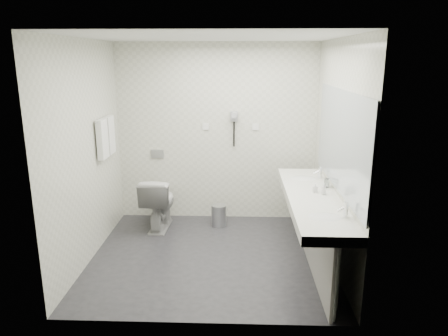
{
  "coord_description": "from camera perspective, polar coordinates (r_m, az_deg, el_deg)",
  "views": [
    {
      "loc": [
        0.32,
        -4.56,
        2.3
      ],
      "look_at": [
        0.15,
        0.15,
        1.05
      ],
      "focal_mm": 33.67,
      "sensor_mm": 36.0,
      "label": 1
    }
  ],
  "objects": [
    {
      "name": "wall_left",
      "position": [
        4.98,
        -18.19,
        1.95
      ],
      "size": [
        0.0,
        2.6,
        2.6
      ],
      "primitive_type": "plane",
      "rotation": [
        1.57,
        0.0,
        1.57
      ],
      "color": "beige",
      "rests_on": "floor"
    },
    {
      "name": "towel_far",
      "position": [
        5.59,
        -15.29,
        4.34
      ],
      "size": [
        0.07,
        0.24,
        0.48
      ],
      "primitive_type": "cube",
      "color": "white",
      "rests_on": "towel_rail"
    },
    {
      "name": "toilet",
      "position": [
        5.85,
        -8.83,
        -4.65
      ],
      "size": [
        0.45,
        0.74,
        0.73
      ],
      "primitive_type": "imported",
      "rotation": [
        0.0,
        0.0,
        3.09
      ],
      "color": "white",
      "rests_on": "floor"
    },
    {
      "name": "mirror",
      "position": [
        4.56,
        15.56,
        3.59
      ],
      "size": [
        0.02,
        2.2,
        1.05
      ],
      "primitive_type": "cube",
      "color": "#B2BCC6",
      "rests_on": "wall_right"
    },
    {
      "name": "towel_rail",
      "position": [
        5.42,
        -15.98,
        6.35
      ],
      "size": [
        0.02,
        0.62,
        0.02
      ],
      "primitive_type": "cylinder",
      "rotation": [
        1.57,
        0.0,
        0.0
      ],
      "color": "silver",
      "rests_on": "wall_left"
    },
    {
      "name": "basin_far",
      "position": [
        5.28,
        10.76,
        -1.52
      ],
      "size": [
        0.4,
        0.31,
        0.05
      ],
      "primitive_type": "ellipsoid",
      "color": "white",
      "rests_on": "vanity_counter"
    },
    {
      "name": "vanity_counter",
      "position": [
        4.68,
        11.9,
        -4.17
      ],
      "size": [
        0.55,
        2.2,
        0.1
      ],
      "primitive_type": "cube",
      "color": "silver",
      "rests_on": "floor"
    },
    {
      "name": "dryer_cord",
      "position": [
        5.9,
        1.36,
        4.62
      ],
      "size": [
        0.02,
        0.02,
        0.35
      ],
      "primitive_type": "cylinder",
      "color": "black",
      "rests_on": "dryer_cradle"
    },
    {
      "name": "switch_plate_b",
      "position": [
        5.92,
        4.29,
        5.6
      ],
      "size": [
        0.09,
        0.02,
        0.09
      ],
      "primitive_type": "cube",
      "color": "white",
      "rests_on": "wall_back"
    },
    {
      "name": "vanity_post_far",
      "position": [
        5.79,
        10.53,
        -4.81
      ],
      "size": [
        0.06,
        0.06,
        0.75
      ],
      "primitive_type": "cylinder",
      "color": "silver",
      "rests_on": "floor"
    },
    {
      "name": "switch_plate_a",
      "position": [
        5.94,
        -2.51,
        5.65
      ],
      "size": [
        0.09,
        0.02,
        0.09
      ],
      "primitive_type": "cube",
      "color": "white",
      "rests_on": "wall_back"
    },
    {
      "name": "bin_lid",
      "position": [
        5.85,
        -0.69,
        -5.12
      ],
      "size": [
        0.21,
        0.21,
        0.02
      ],
      "primitive_type": "cylinder",
      "color": "#B2B5BA",
      "rests_on": "pedal_bin"
    },
    {
      "name": "glass_left",
      "position": [
        4.98,
        13.83,
        -1.93
      ],
      "size": [
        0.06,
        0.06,
        0.1
      ],
      "primitive_type": "cylinder",
      "rotation": [
        0.0,
        0.0,
        0.19
      ],
      "color": "silver",
      "rests_on": "vanity_counter"
    },
    {
      "name": "towel_near",
      "position": [
        5.32,
        -16.17,
        3.78
      ],
      "size": [
        0.07,
        0.24,
        0.48
      ],
      "primitive_type": "cube",
      "color": "white",
      "rests_on": "towel_rail"
    },
    {
      "name": "faucet_near",
      "position": [
        4.08,
        16.21,
        -5.46
      ],
      "size": [
        0.04,
        0.04,
        0.15
      ],
      "primitive_type": "cylinder",
      "color": "silver",
      "rests_on": "vanity_counter"
    },
    {
      "name": "ceiling",
      "position": [
        4.57,
        -2.04,
        17.37
      ],
      "size": [
        2.8,
        2.8,
        0.0
      ],
      "primitive_type": "plane",
      "rotation": [
        3.14,
        0.0,
        0.0
      ],
      "color": "silver",
      "rests_on": "wall_back"
    },
    {
      "name": "basin_near",
      "position": [
        4.06,
        13.44,
        -6.68
      ],
      "size": [
        0.4,
        0.31,
        0.05
      ],
      "primitive_type": "ellipsoid",
      "color": "white",
      "rests_on": "vanity_counter"
    },
    {
      "name": "dryer_barrel",
      "position": [
        5.81,
        1.37,
        7.24
      ],
      "size": [
        0.08,
        0.14,
        0.08
      ],
      "primitive_type": "cylinder",
      "rotation": [
        1.57,
        0.0,
        0.0
      ],
      "color": "#999B9F",
      "rests_on": "dryer_cradle"
    },
    {
      "name": "vanity_panel",
      "position": [
        4.83,
        11.93,
        -8.94
      ],
      "size": [
        0.03,
        2.15,
        0.75
      ],
      "primitive_type": "cube",
      "color": "gray",
      "rests_on": "floor"
    },
    {
      "name": "pedal_bin",
      "position": [
        5.9,
        -0.69,
        -6.53
      ],
      "size": [
        0.25,
        0.25,
        0.29
      ],
      "primitive_type": "cylinder",
      "rotation": [
        0.0,
        0.0,
        -0.22
      ],
      "color": "#B2B5BA",
      "rests_on": "floor"
    },
    {
      "name": "vanity_post_near",
      "position": [
        3.93,
        14.95,
        -15.02
      ],
      "size": [
        0.06,
        0.06,
        0.75
      ],
      "primitive_type": "cylinder",
      "color": "silver",
      "rests_on": "floor"
    },
    {
      "name": "dryer_cradle",
      "position": [
        5.88,
        1.38,
        7.04
      ],
      "size": [
        0.1,
        0.04,
        0.14
      ],
      "primitive_type": "cube",
      "color": "#999B9F",
      "rests_on": "wall_back"
    },
    {
      "name": "faucet_far",
      "position": [
        5.29,
        12.9,
        -0.59
      ],
      "size": [
        0.04,
        0.04,
        0.15
      ],
      "primitive_type": "cylinder",
      "color": "silver",
      "rests_on": "vanity_counter"
    },
    {
      "name": "wall_right",
      "position": [
        4.8,
        15.03,
        1.71
      ],
      "size": [
        0.0,
        2.6,
        2.6
      ],
      "primitive_type": "plane",
      "rotation": [
        1.57,
        0.0,
        -1.57
      ],
      "color": "beige",
      "rests_on": "floor"
    },
    {
      "name": "glass_right",
      "position": [
        4.93,
        13.75,
        -2.06
      ],
      "size": [
        0.07,
        0.07,
        0.1
      ],
      "primitive_type": "cylinder",
      "rotation": [
        0.0,
        0.0,
        0.19
      ],
      "color": "silver",
      "rests_on": "vanity_counter"
    },
    {
      "name": "wall_front",
      "position": [
        3.44,
        -3.38,
        -2.95
      ],
      "size": [
        2.8,
        0.0,
        2.8
      ],
      "primitive_type": "plane",
      "rotation": [
        -1.57,
        0.0,
        0.0
      ],
      "color": "beige",
      "rests_on": "floor"
    },
    {
      "name": "soap_bottle_c",
      "position": [
        4.68,
        13.39,
        -2.74
      ],
      "size": [
        0.05,
        0.05,
        0.13
      ],
      "primitive_type": "imported",
      "rotation": [
        0.0,
        0.0,
        -0.07
      ],
      "color": "beige",
      "rests_on": "vanity_counter"
    },
    {
      "name": "floor",
      "position": [
        5.11,
        -1.78,
        -11.87
      ],
      "size": [
        2.8,
        2.8,
        0.0
      ],
      "primitive_type": "plane",
      "color": "#26252A",
      "rests_on": "ground"
    },
    {
      "name": "wall_back",
      "position": [
        5.96,
        -1.04,
        4.71
      ],
      "size": [
        2.8,
        0.0,
        2.8
      ],
      "primitive_type": "plane",
      "rotation": [
        1.57,
        0.0,
        0.0
      ],
      "color": "beige",
      "rests_on": "floor"
    },
    {
      "name": "soap_bottle_a",
      "position": [
        4.73,
        12.28,
        -2.66
      ],
      "size": [
        0.05,
        0.05,
        0.1
      ],
      "primitive_type": "imported",
      "rotation": [
        0.0,
        0.0,
        0.09
      ],
      "color": "beige",
      "rests_on": "vanity_counter"
    },
    {
      "name": "flush_plate",
      "position": [
        6.11,
        -9.03,
        1.91
      ],
      "size": [
        0.18,
        0.02,
        0.12
      ],
      "primitive_type": "cube",
      "color": "#B2B5BA",
      "rests_on": "wall_back"
    }
  ]
}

